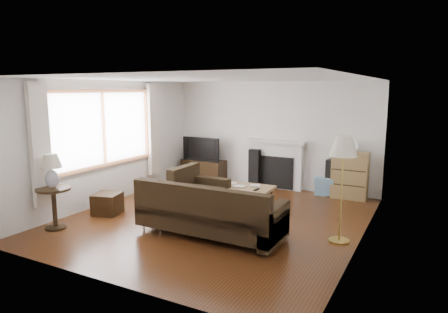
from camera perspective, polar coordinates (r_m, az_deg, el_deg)
The scene contains 17 objects.
room at distance 7.05m, azimuth -1.14°, elevation 0.84°, with size 5.10×5.60×2.54m.
window at distance 8.33m, azimuth -16.77°, elevation 3.87°, with size 0.12×2.74×1.54m, color brown.
curtain_near at distance 7.31m, azimuth -24.80°, elevation 1.46°, with size 0.10×0.35×2.10m, color silver.
curtain_far at distance 9.45m, azimuth -10.02°, elevation 3.85°, with size 0.10×0.35×2.10m, color silver.
fireplace at distance 9.47m, azimuth 7.47°, elevation -1.12°, with size 1.40×0.26×1.15m, color white.
tv_stand at distance 10.19m, azimuth -2.92°, elevation -2.02°, with size 1.09×0.49×0.55m, color black.
television at distance 10.09m, azimuth -2.95°, elevation 1.15°, with size 1.02×0.13×0.59m, color black.
speaker_left at distance 9.59m, azimuth 4.55°, elevation -1.63°, with size 0.26×0.31×0.92m, color black.
speaker_right at distance 9.05m, azimuth 15.13°, elevation -2.96°, with size 0.23×0.27×0.82m, color black.
bookshelf at distance 8.94m, azimuth 17.53°, elevation -2.58°, with size 0.74×0.35×1.01m, color olive.
globe_lamp at distance 8.83m, azimuth 17.74°, elevation 1.49°, with size 0.27×0.27×0.27m, color white.
sectional_sofa at distance 6.43m, azimuth -1.98°, elevation -7.71°, with size 2.55×1.86×0.82m, color black.
coffee_table at distance 7.83m, azimuth 2.52°, elevation -5.87°, with size 1.21×0.66×0.47m, color olive.
footstool at distance 7.87m, azimuth -16.32°, elevation -6.48°, with size 0.46×0.46×0.39m, color black.
floor_lamp at distance 6.30m, azimuth 16.44°, elevation -4.60°, with size 0.42×0.42×1.64m, color #A58939.
side_table at distance 7.32m, azimuth -23.06°, elevation -6.80°, with size 0.56×0.56×0.70m, color black.
table_lamp at distance 7.18m, azimuth -23.39°, elevation -1.96°, with size 0.34×0.34×0.56m, color silver.
Camera 1 is at (3.39, -6.09, 2.32)m, focal length 32.00 mm.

